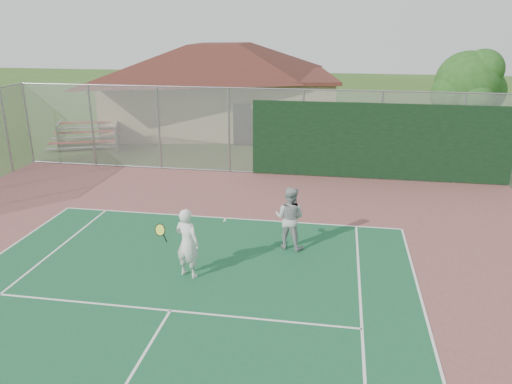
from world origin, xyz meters
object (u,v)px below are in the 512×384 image
tree (469,86)px  player_white_front (187,243)px  bleachers (88,135)px  player_grey_back (290,219)px  clubhouse (221,78)px

tree → player_white_front: 16.86m
bleachers → player_white_front: player_white_front is taller
player_white_front → player_grey_back: 3.08m
bleachers → tree: bearing=-15.3°
player_white_front → clubhouse: bearing=-62.0°
clubhouse → player_white_front: bearing=-88.7°
clubhouse → tree: bearing=-26.5°
bleachers → player_white_front: 15.01m
bleachers → tree: size_ratio=0.78×
clubhouse → tree: 13.20m
clubhouse → tree: clubhouse is taller
player_white_front → player_grey_back: size_ratio=1.00×
player_grey_back → tree: bearing=-106.0°
player_white_front → player_grey_back: bearing=-120.9°
bleachers → clubhouse: bearing=24.8°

